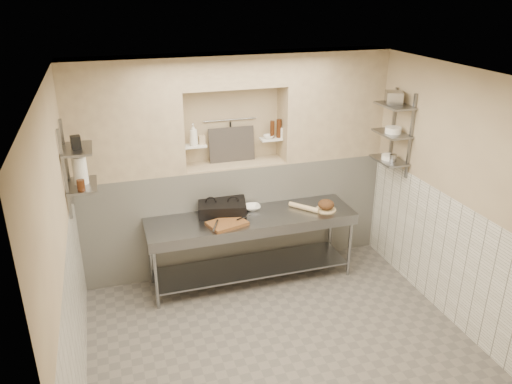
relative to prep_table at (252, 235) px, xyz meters
name	(u,v)px	position (x,y,z in m)	size (l,w,h in m)	color
floor	(278,340)	(-0.06, -1.18, -0.69)	(4.00, 3.90, 0.10)	#66605A
ceiling	(283,72)	(-0.06, -1.18, 2.21)	(4.00, 3.90, 0.10)	silver
wall_left	(59,252)	(-2.11, -1.18, 0.76)	(0.10, 3.90, 2.80)	tan
wall_right	(456,197)	(1.99, -1.18, 0.76)	(0.10, 3.90, 2.80)	tan
wall_back	(229,159)	(-0.06, 0.82, 0.76)	(4.00, 0.10, 2.80)	tan
wall_front	(388,355)	(-0.06, -3.18, 0.76)	(4.00, 0.10, 2.80)	tan
backwall_lower	(235,214)	(-0.06, 0.57, 0.06)	(4.00, 0.40, 1.40)	silver
alcove_sill	(234,164)	(-0.06, 0.57, 0.77)	(1.30, 0.40, 0.02)	tan
backwall_pillar_left	(123,119)	(-1.39, 0.57, 1.46)	(1.35, 0.40, 1.40)	tan
backwall_pillar_right	(331,104)	(1.26, 0.57, 1.46)	(1.35, 0.40, 1.40)	tan
backwall_header	(232,70)	(-0.06, 0.57, 1.96)	(1.30, 0.40, 0.40)	tan
wainscot_left	(77,317)	(-2.05, -1.18, 0.06)	(0.02, 3.90, 1.40)	silver
wainscot_right	(442,254)	(1.93, -1.18, 0.06)	(0.02, 3.90, 1.40)	silver
alcove_shelf_left	(195,146)	(-0.56, 0.57, 1.06)	(0.28, 0.16, 0.03)	white
alcove_shelf_right	(271,139)	(0.44, 0.57, 1.06)	(0.28, 0.16, 0.03)	white
utensil_rail	(230,120)	(-0.06, 0.74, 1.31)	(0.02, 0.02, 0.70)	gray
hanging_steel	(231,133)	(-0.06, 0.72, 1.14)	(0.02, 0.02, 0.30)	black
splash_panel	(232,145)	(-0.06, 0.67, 1.00)	(0.60, 0.02, 0.45)	#383330
shelf_rail_left_a	(66,163)	(-2.04, 0.07, 1.16)	(0.03, 0.03, 0.95)	slate
shelf_rail_left_b	(65,175)	(-2.04, -0.33, 1.16)	(0.03, 0.03, 0.95)	slate
wall_shelf_left_lower	(82,185)	(-1.90, -0.13, 0.96)	(0.30, 0.50, 0.03)	slate
wall_shelf_left_upper	(77,149)	(-1.90, -0.13, 1.36)	(0.30, 0.50, 0.03)	slate
shelf_rail_right_a	(393,128)	(1.91, 0.07, 1.21)	(0.03, 0.03, 1.05)	slate
shelf_rail_right_b	(411,137)	(1.91, -0.33, 1.21)	(0.03, 0.03, 1.05)	slate
wall_shelf_right_lower	(389,160)	(1.78, -0.13, 0.86)	(0.30, 0.50, 0.03)	slate
wall_shelf_right_mid	(392,133)	(1.78, -0.13, 1.21)	(0.30, 0.50, 0.03)	slate
wall_shelf_right_upper	(395,105)	(1.78, -0.13, 1.56)	(0.30, 0.50, 0.03)	slate
prep_table	(252,235)	(0.00, 0.00, 0.00)	(2.60, 0.70, 0.90)	gray
panini_press	(222,208)	(-0.32, 0.21, 0.34)	(0.66, 0.53, 0.16)	black
cutting_board	(227,224)	(-0.35, -0.13, 0.28)	(0.44, 0.31, 0.04)	brown
knife_blade	(244,217)	(-0.12, -0.07, 0.31)	(0.23, 0.03, 0.01)	gray
tongs	(216,225)	(-0.50, -0.21, 0.32)	(0.03, 0.03, 0.27)	gray
mixing_bowl	(252,207)	(0.07, 0.21, 0.28)	(0.21, 0.21, 0.05)	white
rolling_pin	(304,207)	(0.70, 0.01, 0.29)	(0.06, 0.06, 0.41)	#CAB48C
bread_board	(326,209)	(0.96, -0.09, 0.27)	(0.26, 0.26, 0.01)	#CAB48C
bread_loaf	(326,204)	(0.96, -0.09, 0.33)	(0.21, 0.21, 0.12)	#4C2D19
bottle_soap	(193,134)	(-0.58, 0.56, 1.21)	(0.11, 0.11, 0.27)	white
jar_alcove	(202,140)	(-0.47, 0.57, 1.13)	(0.07, 0.07, 0.11)	tan
bowl_alcove	(269,137)	(0.40, 0.56, 1.09)	(0.14, 0.14, 0.04)	white
condiment_a	(279,128)	(0.54, 0.56, 1.19)	(0.07, 0.07, 0.24)	#391A0A
condiment_b	(272,129)	(0.45, 0.57, 1.18)	(0.06, 0.06, 0.22)	#391A0A
condiment_c	(281,132)	(0.57, 0.57, 1.14)	(0.08, 0.08, 0.13)	white
jug_left	(80,170)	(-1.90, -0.11, 1.12)	(0.15, 0.15, 0.29)	white
jar_left	(81,185)	(-1.90, -0.32, 1.03)	(0.08, 0.08, 0.12)	#391A0A
box_left_upper	(76,142)	(-1.90, -0.16, 1.44)	(0.09, 0.09, 0.13)	black
bowl_right	(389,157)	(1.78, -0.13, 0.90)	(0.19, 0.19, 0.06)	white
canister_right	(393,158)	(1.78, -0.21, 0.92)	(0.09, 0.09, 0.09)	gray
bowl_right_mid	(393,130)	(1.78, -0.15, 1.26)	(0.20, 0.20, 0.07)	white
basket_right	(394,98)	(1.78, -0.09, 1.64)	(0.19, 0.23, 0.15)	gray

